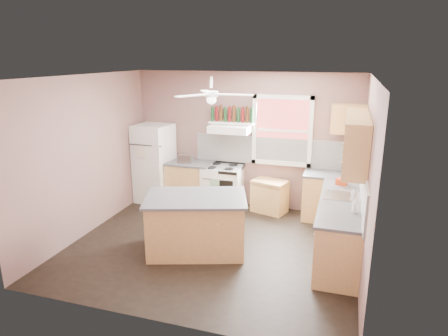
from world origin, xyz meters
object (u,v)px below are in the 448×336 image
(toaster, at_px, (185,159))
(cart, at_px, (270,196))
(stove, at_px, (223,187))
(island, at_px, (196,225))
(refrigerator, at_px, (154,163))

(toaster, height_order, cart, toaster)
(toaster, distance_m, cart, 1.83)
(stove, distance_m, island, 1.91)
(stove, xyz_separation_m, island, (0.16, -1.90, 0.00))
(refrigerator, relative_size, cart, 2.54)
(refrigerator, bearing_deg, island, -41.72)
(refrigerator, xyz_separation_m, cart, (2.44, 0.10, -0.50))
(refrigerator, bearing_deg, stove, 8.42)
(refrigerator, bearing_deg, cart, 8.91)
(cart, xyz_separation_m, island, (-0.79, -1.95, 0.11))
(cart, bearing_deg, island, -95.14)
(toaster, distance_m, stove, 0.94)
(island, bearing_deg, stove, 76.99)
(refrigerator, distance_m, toaster, 0.76)
(stove, relative_size, cart, 1.33)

